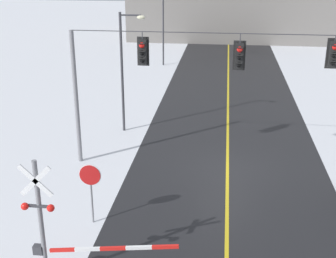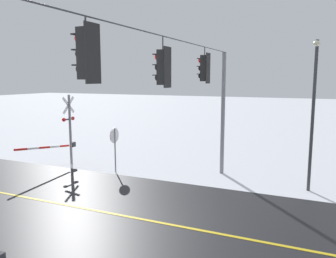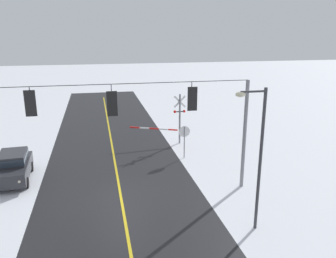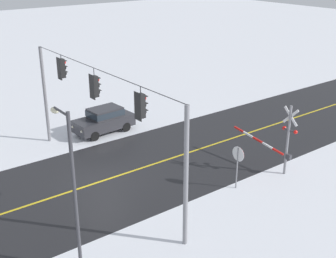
{
  "view_description": "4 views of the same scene",
  "coord_description": "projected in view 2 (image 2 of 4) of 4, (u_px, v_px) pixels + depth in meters",
  "views": [
    {
      "loc": [
        -0.35,
        -19.27,
        9.23
      ],
      "look_at": [
        -2.57,
        -1.63,
        2.45
      ],
      "focal_mm": 48.88,
      "sensor_mm": 36.0,
      "label": 1
    },
    {
      "loc": [
        10.13,
        4.6,
        4.92
      ],
      "look_at": [
        -3.7,
        -1.6,
        2.68
      ],
      "focal_mm": 36.87,
      "sensor_mm": 36.0,
      "label": 2
    },
    {
      "loc": [
        1.01,
        16.95,
        8.7
      ],
      "look_at": [
        -2.86,
        -1.15,
        3.39
      ],
      "focal_mm": 36.48,
      "sensor_mm": 36.0,
      "label": 3
    },
    {
      "loc": [
        -19.23,
        10.23,
        11.52
      ],
      "look_at": [
        -1.77,
        -3.09,
        2.84
      ],
      "focal_mm": 47.89,
      "sensor_mm": 36.0,
      "label": 4
    }
  ],
  "objects": [
    {
      "name": "ground_plane",
      "position": [
        166.0,
        224.0,
        11.72
      ],
      "size": [
        160.0,
        160.0,
        0.0
      ],
      "primitive_type": "plane",
      "color": "white"
    },
    {
      "name": "railroad_crossing",
      "position": [
        66.0,
        130.0,
        19.41
      ],
      "size": [
        4.49,
        0.31,
        4.0
      ],
      "color": "gray",
      "rests_on": "ground"
    },
    {
      "name": "stop_sign",
      "position": [
        115.0,
        140.0,
        18.01
      ],
      "size": [
        0.8,
        0.09,
        2.35
      ],
      "color": "gray",
      "rests_on": "ground"
    },
    {
      "name": "streetlamp_near",
      "position": [
        313.0,
        102.0,
        14.47
      ],
      "size": [
        1.39,
        0.28,
        6.5
      ],
      "color": "#38383D",
      "rests_on": "ground"
    },
    {
      "name": "signal_span",
      "position": [
        165.0,
        99.0,
        11.04
      ],
      "size": [
        14.2,
        0.47,
        6.22
      ],
      "color": "gray",
      "rests_on": "ground"
    }
  ]
}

